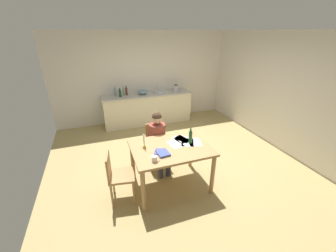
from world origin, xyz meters
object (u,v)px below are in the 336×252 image
object	(u,v)px
book_cookery	(159,152)
sink_unit	(160,92)
chair_at_table	(156,143)
candlestick	(144,144)
bottle_sauce	(126,91)
wine_glass_near_sink	(147,89)
bottle_vinegar	(120,93)
person_seated	(158,138)
book_magazine	(163,153)
bottle_oil	(115,92)
chair_side_empty	(118,175)
bottle_wine_red	(124,91)
wine_glass_by_kettle	(144,89)
coffee_mug	(155,159)
dining_table	(171,152)
mixing_bowl	(143,92)
wine_bottle_on_table	(190,137)
stovetop_kettle	(176,88)

from	to	relation	value
book_cookery	sink_unit	size ratio (longest dim) A/B	0.51
chair_at_table	candlestick	xyz separation A→B (m)	(-0.38, -0.61, 0.36)
sink_unit	bottle_sauce	bearing A→B (deg)	176.22
wine_glass_near_sink	bottle_vinegar	bearing A→B (deg)	-166.77
book_cookery	sink_unit	xyz separation A→B (m)	(0.96, 3.03, 0.12)
person_seated	book_magazine	world-z (taller)	person_seated
candlestick	bottle_oil	bearing A→B (deg)	92.51
person_seated	book_cookery	distance (m)	0.72
chair_side_empty	bottle_vinegar	distance (m)	3.01
bottle_wine_red	bottle_sauce	size ratio (longest dim) A/B	1.02
candlestick	bottle_sauce	bearing A→B (deg)	86.25
bottle_vinegar	bottle_sauce	distance (m)	0.23
book_cookery	bottle_vinegar	distance (m)	3.00
wine_glass_by_kettle	person_seated	bearing A→B (deg)	-97.67
bottle_oil	sink_unit	bearing A→B (deg)	-4.13
chair_at_table	coffee_mug	bearing A→B (deg)	-107.47
chair_at_table	bottle_sauce	xyz separation A→B (m)	(-0.19, 2.27, 0.51)
dining_table	bottle_wine_red	size ratio (longest dim) A/B	4.85
coffee_mug	bottle_oil	world-z (taller)	bottle_oil
book_magazine	wine_glass_near_sink	world-z (taller)	wine_glass_near_sink
chair_at_table	mixing_bowl	world-z (taller)	mixing_bowl
candlestick	coffee_mug	bearing A→B (deg)	-83.05
book_cookery	sink_unit	bearing A→B (deg)	98.76
sink_unit	dining_table	bearing A→B (deg)	-103.91
dining_table	wine_bottle_on_table	xyz separation A→B (m)	(0.36, 0.00, 0.23)
dining_table	wine_bottle_on_table	size ratio (longest dim) A/B	4.61
bottle_vinegar	mixing_bowl	size ratio (longest dim) A/B	0.87
book_magazine	book_cookery	world-z (taller)	book_magazine
book_magazine	sink_unit	world-z (taller)	sink_unit
book_cookery	wine_glass_by_kettle	bearing A→B (deg)	106.83
book_magazine	chair_at_table	bearing A→B (deg)	75.00
bottle_wine_red	wine_glass_by_kettle	xyz separation A→B (m)	(0.61, 0.08, -0.01)
stovetop_kettle	wine_glass_near_sink	bearing A→B (deg)	169.92
book_cookery	mixing_bowl	world-z (taller)	mixing_bowl
wine_bottle_on_table	mixing_bowl	world-z (taller)	wine_bottle_on_table
book_magazine	bottle_vinegar	xyz separation A→B (m)	(-0.24, 3.05, 0.19)
wine_glass_near_sink	wine_glass_by_kettle	size ratio (longest dim) A/B	1.00
chair_at_table	book_cookery	distance (m)	0.90
book_magazine	bottle_vinegar	size ratio (longest dim) A/B	0.95
dining_table	wine_glass_by_kettle	bearing A→B (deg)	84.47
coffee_mug	bottle_oil	bearing A→B (deg)	93.09
person_seated	bottle_vinegar	size ratio (longest dim) A/B	4.95
wine_bottle_on_table	bottle_vinegar	bearing A→B (deg)	105.32
book_magazine	bottle_sauce	bearing A→B (deg)	85.35
dining_table	bottle_oil	bearing A→B (deg)	100.34
wine_glass_by_kettle	coffee_mug	bearing A→B (deg)	-101.16
dining_table	sink_unit	distance (m)	3.03
person_seated	bottle_oil	distance (m)	2.52
candlestick	sink_unit	distance (m)	3.04
chair_at_table	person_seated	bearing A→B (deg)	-88.09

